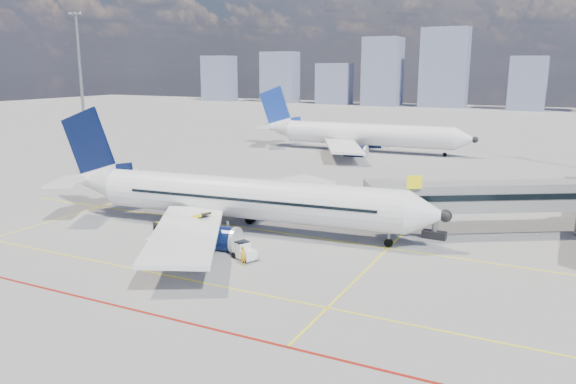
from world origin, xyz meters
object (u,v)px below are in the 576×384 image
cargo_dolly (167,248)px  ramp_worker (243,256)px  main_aircraft (232,198)px  baggage_tug (244,251)px  belt_loader (177,227)px  second_aircraft (359,134)px

cargo_dolly → ramp_worker: bearing=-5.1°
main_aircraft → ramp_worker: bearing=-59.1°
baggage_tug → belt_loader: (-9.33, 3.22, 0.03)m
cargo_dolly → belt_loader: 7.07m
ramp_worker → second_aircraft: bearing=34.1°
main_aircraft → baggage_tug: main_aircraft is taller
baggage_tug → belt_loader: size_ratio=0.34×
baggage_tug → belt_loader: belt_loader is taller
second_aircraft → cargo_dolly: (6.32, -65.33, -2.21)m
main_aircraft → cargo_dolly: size_ratio=11.16×
belt_loader → baggage_tug: bearing=-6.5°
main_aircraft → cargo_dolly: bearing=-97.2°
second_aircraft → ramp_worker: second_aircraft is taller
main_aircraft → baggage_tug: 9.24m
second_aircraft → belt_loader: size_ratio=6.06×
second_aircraft → baggage_tug: 63.68m
second_aircraft → cargo_dolly: 65.67m
belt_loader → second_aircraft: bearing=105.2°
belt_loader → main_aircraft: bearing=57.0°
belt_loader → ramp_worker: belt_loader is taller
main_aircraft → belt_loader: bearing=-141.3°
cargo_dolly → belt_loader: (-3.61, 6.07, -0.28)m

